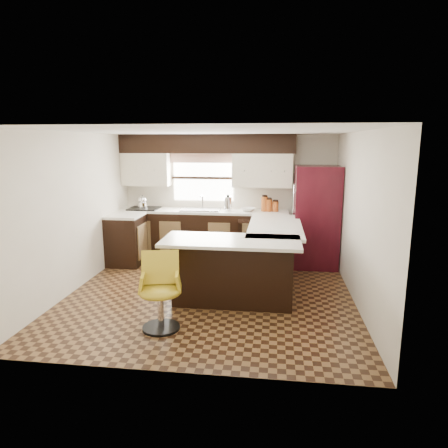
# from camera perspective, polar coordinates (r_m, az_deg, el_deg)

# --- Properties ---
(floor) EXTENTS (4.40, 4.40, 0.00)m
(floor) POSITION_cam_1_polar(r_m,az_deg,el_deg) (6.19, -1.87, -9.67)
(floor) COLOR #49301A
(floor) RESTS_ON ground
(ceiling) EXTENTS (4.40, 4.40, 0.00)m
(ceiling) POSITION_cam_1_polar(r_m,az_deg,el_deg) (5.78, -2.03, 13.12)
(ceiling) COLOR silver
(ceiling) RESTS_ON wall_back
(wall_back) EXTENTS (4.40, 0.00, 4.40)m
(wall_back) POSITION_cam_1_polar(r_m,az_deg,el_deg) (8.02, 0.59, 4.08)
(wall_back) COLOR beige
(wall_back) RESTS_ON floor
(wall_front) EXTENTS (4.40, 0.00, 4.40)m
(wall_front) POSITION_cam_1_polar(r_m,az_deg,el_deg) (3.77, -7.36, -4.57)
(wall_front) COLOR beige
(wall_front) RESTS_ON floor
(wall_left) EXTENTS (0.00, 4.40, 4.40)m
(wall_left) POSITION_cam_1_polar(r_m,az_deg,el_deg) (6.54, -20.43, 1.66)
(wall_left) COLOR beige
(wall_left) RESTS_ON floor
(wall_right) EXTENTS (0.00, 4.40, 4.40)m
(wall_right) POSITION_cam_1_polar(r_m,az_deg,el_deg) (5.91, 18.60, 0.79)
(wall_right) COLOR beige
(wall_right) RESTS_ON floor
(base_cab_back) EXTENTS (3.30, 0.60, 0.90)m
(base_cab_back) POSITION_cam_1_polar(r_m,az_deg,el_deg) (7.93, -2.91, -1.53)
(base_cab_back) COLOR black
(base_cab_back) RESTS_ON floor
(base_cab_left) EXTENTS (0.60, 0.70, 0.90)m
(base_cab_left) POSITION_cam_1_polar(r_m,az_deg,el_deg) (7.68, -13.75, -2.28)
(base_cab_left) COLOR black
(base_cab_left) RESTS_ON floor
(counter_back) EXTENTS (3.30, 0.60, 0.04)m
(counter_back) POSITION_cam_1_polar(r_m,az_deg,el_deg) (7.83, -2.94, 1.84)
(counter_back) COLOR silver
(counter_back) RESTS_ON base_cab_back
(counter_left) EXTENTS (0.60, 0.70, 0.04)m
(counter_left) POSITION_cam_1_polar(r_m,az_deg,el_deg) (7.58, -13.92, 1.19)
(counter_left) COLOR silver
(counter_left) RESTS_ON base_cab_left
(soffit) EXTENTS (3.40, 0.35, 0.36)m
(soffit) POSITION_cam_1_polar(r_m,az_deg,el_deg) (7.84, -2.51, 11.38)
(soffit) COLOR black
(soffit) RESTS_ON wall_back
(upper_cab_left) EXTENTS (0.94, 0.35, 0.64)m
(upper_cab_left) POSITION_cam_1_polar(r_m,az_deg,el_deg) (8.15, -11.04, 7.67)
(upper_cab_left) COLOR beige
(upper_cab_left) RESTS_ON wall_back
(upper_cab_right) EXTENTS (1.14, 0.35, 0.64)m
(upper_cab_right) POSITION_cam_1_polar(r_m,az_deg,el_deg) (7.74, 5.49, 7.63)
(upper_cab_right) COLOR beige
(upper_cab_right) RESTS_ON wall_back
(window_pane) EXTENTS (1.20, 0.02, 0.90)m
(window_pane) POSITION_cam_1_polar(r_m,az_deg,el_deg) (8.04, -2.98, 6.60)
(window_pane) COLOR white
(window_pane) RESTS_ON wall_back
(valance) EXTENTS (1.30, 0.06, 0.18)m
(valance) POSITION_cam_1_polar(r_m,az_deg,el_deg) (7.97, -3.07, 9.36)
(valance) COLOR #D19B93
(valance) RESTS_ON wall_back
(sink) EXTENTS (0.75, 0.45, 0.03)m
(sink) POSITION_cam_1_polar(r_m,az_deg,el_deg) (7.82, -3.33, 2.09)
(sink) COLOR #B2B2B7
(sink) RESTS_ON counter_back
(dishwasher) EXTENTS (0.58, 0.03, 0.78)m
(dishwasher) POSITION_cam_1_polar(r_m,az_deg,el_deg) (7.54, 4.21, -2.38)
(dishwasher) COLOR black
(dishwasher) RESTS_ON floor
(cooktop) EXTENTS (0.58, 0.50, 0.02)m
(cooktop) POSITION_cam_1_polar(r_m,az_deg,el_deg) (8.11, -11.35, 2.21)
(cooktop) COLOR black
(cooktop) RESTS_ON counter_back
(peninsula_long) EXTENTS (0.60, 1.95, 0.90)m
(peninsula_long) POSITION_cam_1_polar(r_m,az_deg,el_deg) (6.57, 6.78, -4.35)
(peninsula_long) COLOR black
(peninsula_long) RESTS_ON floor
(peninsula_return) EXTENTS (1.65, 0.60, 0.90)m
(peninsula_return) POSITION_cam_1_polar(r_m,az_deg,el_deg) (5.67, 1.30, -6.87)
(peninsula_return) COLOR black
(peninsula_return) RESTS_ON floor
(counter_pen_long) EXTENTS (0.84, 1.95, 0.04)m
(counter_pen_long) POSITION_cam_1_polar(r_m,az_deg,el_deg) (6.46, 7.32, -0.33)
(counter_pen_long) COLOR silver
(counter_pen_long) RESTS_ON peninsula_long
(counter_pen_return) EXTENTS (1.89, 0.84, 0.04)m
(counter_pen_return) POSITION_cam_1_polar(r_m,az_deg,el_deg) (5.45, 1.02, -2.44)
(counter_pen_return) COLOR silver
(counter_pen_return) RESTS_ON peninsula_return
(refrigerator) EXTENTS (0.79, 0.76, 1.84)m
(refrigerator) POSITION_cam_1_polar(r_m,az_deg,el_deg) (7.44, 13.02, 1.02)
(refrigerator) COLOR #3A0913
(refrigerator) RESTS_ON floor
(bar_chair) EXTENTS (0.60, 0.60, 0.94)m
(bar_chair) POSITION_cam_1_polar(r_m,az_deg,el_deg) (4.93, -9.13, -9.64)
(bar_chair) COLOR gold
(bar_chair) RESTS_ON floor
(kettle) EXTENTS (0.19, 0.19, 0.25)m
(kettle) POSITION_cam_1_polar(r_m,az_deg,el_deg) (8.10, -11.56, 3.18)
(kettle) COLOR silver
(kettle) RESTS_ON cooktop
(percolator) EXTENTS (0.15, 0.15, 0.27)m
(percolator) POSITION_cam_1_polar(r_m,az_deg,el_deg) (7.74, 0.55, 2.93)
(percolator) COLOR silver
(percolator) RESTS_ON counter_back
(mixing_bowl) EXTENTS (0.34, 0.34, 0.07)m
(mixing_bowl) POSITION_cam_1_polar(r_m,az_deg,el_deg) (7.72, 3.47, 2.10)
(mixing_bowl) COLOR white
(mixing_bowl) RESTS_ON counter_back
(canister_large) EXTENTS (0.13, 0.13, 0.28)m
(canister_large) POSITION_cam_1_polar(r_m,az_deg,el_deg) (7.71, 5.79, 2.86)
(canister_large) COLOR #A04A19
(canister_large) RESTS_ON counter_back
(canister_med) EXTENTS (0.13, 0.13, 0.23)m
(canister_med) POSITION_cam_1_polar(r_m,az_deg,el_deg) (7.71, 6.40, 2.66)
(canister_med) COLOR #A04A19
(canister_med) RESTS_ON counter_back
(canister_small) EXTENTS (0.12, 0.12, 0.19)m
(canister_small) POSITION_cam_1_polar(r_m,az_deg,el_deg) (7.71, 7.35, 2.50)
(canister_small) COLOR #A04A19
(canister_small) RESTS_ON counter_back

